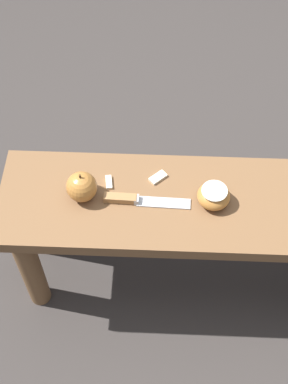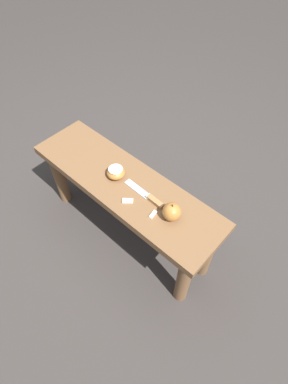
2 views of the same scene
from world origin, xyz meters
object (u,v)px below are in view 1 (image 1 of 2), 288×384
at_px(wooden_bench, 190,221).
at_px(apple_whole, 82,187).
at_px(apple_cut, 214,194).
at_px(knife, 134,200).

distance_m(wooden_bench, apple_whole, 0.32).
bearing_deg(wooden_bench, apple_cut, 5.34).
relative_size(apple_whole, apple_cut, 1.06).
xyz_separation_m(wooden_bench, apple_whole, (-0.29, 0.01, 0.14)).
distance_m(knife, apple_whole, 0.14).
xyz_separation_m(apple_whole, apple_cut, (0.34, -0.00, -0.01)).
xyz_separation_m(knife, apple_whole, (-0.14, 0.01, 0.03)).
distance_m(wooden_bench, knife, 0.19).
xyz_separation_m(knife, apple_cut, (0.21, 0.01, 0.02)).
height_order(knife, apple_cut, apple_cut).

